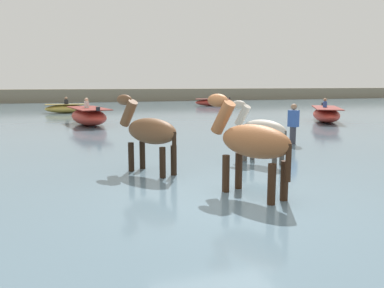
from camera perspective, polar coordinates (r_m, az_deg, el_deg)
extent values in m
plane|color=#666051|center=(7.12, 5.22, -9.87)|extent=(120.00, 120.00, 0.00)
cube|color=slate|center=(16.55, -8.46, 1.41)|extent=(90.00, 90.00, 0.31)
ellipsoid|color=brown|center=(6.82, 9.22, 0.39)|extent=(1.05, 1.55, 0.59)
cylinder|color=black|center=(7.18, 4.97, -5.55)|extent=(0.14, 0.14, 1.00)
cylinder|color=black|center=(7.43, 6.85, -5.08)|extent=(0.14, 0.14, 1.00)
cylinder|color=black|center=(6.54, 11.57, -7.14)|extent=(0.14, 0.14, 1.00)
cylinder|color=black|center=(6.82, 13.36, -6.54)|extent=(0.14, 0.14, 1.00)
cylinder|color=brown|center=(7.28, 4.58, 3.94)|extent=(0.43, 0.59, 0.67)
ellipsoid|color=brown|center=(7.37, 3.78, 6.40)|extent=(0.39, 0.55, 0.25)
cylinder|color=black|center=(6.46, 13.96, -2.68)|extent=(0.09, 0.09, 0.63)
ellipsoid|color=beige|center=(9.79, 10.48, 2.02)|extent=(0.96, 1.36, 0.52)
cylinder|color=#45423C|center=(10.05, 7.76, -1.77)|extent=(0.12, 0.12, 0.88)
cylinder|color=#45423C|center=(10.29, 8.85, -1.54)|extent=(0.12, 0.12, 0.88)
cylinder|color=#45423C|center=(9.51, 12.01, -2.48)|extent=(0.12, 0.12, 0.88)
cylinder|color=#45423C|center=(9.77, 13.05, -2.23)|extent=(0.12, 0.12, 0.88)
cylinder|color=beige|center=(10.17, 7.44, 4.20)|extent=(0.39, 0.52, 0.59)
ellipsoid|color=beige|center=(10.24, 6.91, 5.76)|extent=(0.36, 0.48, 0.22)
cylinder|color=#45423C|center=(9.47, 13.44, 0.24)|extent=(0.08, 0.08, 0.56)
ellipsoid|color=brown|center=(8.54, -5.97, 1.90)|extent=(1.17, 1.47, 0.57)
cylinder|color=black|center=(8.92, -8.90, -2.86)|extent=(0.13, 0.13, 0.97)
cylinder|color=black|center=(9.14, -7.28, -2.54)|extent=(0.13, 0.13, 0.97)
cylinder|color=black|center=(8.21, -4.33, -3.81)|extent=(0.13, 0.13, 0.97)
cylinder|color=black|center=(8.45, -2.70, -3.43)|extent=(0.13, 0.13, 0.97)
cylinder|color=brown|center=(9.06, -9.29, 4.51)|extent=(0.47, 0.56, 0.65)
ellipsoid|color=brown|center=(9.15, -9.91, 6.42)|extent=(0.43, 0.52, 0.24)
cylinder|color=black|center=(8.11, -2.63, -0.31)|extent=(0.09, 0.09, 0.61)
ellipsoid|color=#BC382D|center=(19.29, -14.95, 3.89)|extent=(2.06, 3.95, 0.78)
cube|color=maroon|center=(19.26, -15.00, 5.10)|extent=(1.98, 3.79, 0.04)
cube|color=black|center=(17.51, -13.64, 5.03)|extent=(0.18, 0.15, 0.18)
cube|color=white|center=(19.24, -15.21, 5.59)|extent=(0.22, 0.29, 0.30)
sphere|color=beige|center=(19.23, -15.24, 6.30)|extent=(0.18, 0.18, 0.18)
ellipsoid|color=gold|center=(27.59, -17.94, 4.94)|extent=(2.83, 1.10, 0.55)
cube|color=olive|center=(27.58, -17.97, 5.56)|extent=(2.71, 1.05, 0.04)
cube|color=#232328|center=(27.61, -17.99, 5.91)|extent=(0.27, 0.19, 0.30)
sphere|color=#A37556|center=(27.60, -18.01, 6.41)|extent=(0.18, 0.18, 0.18)
ellipsoid|color=#BC382D|center=(34.34, 3.06, 6.08)|extent=(3.23, 2.40, 0.58)
cube|color=maroon|center=(34.32, 3.07, 6.60)|extent=(3.10, 2.31, 0.04)
cube|color=black|center=(34.16, 5.56, 6.68)|extent=(0.18, 0.20, 0.18)
ellipsoid|color=#BC382D|center=(21.36, 19.11, 4.06)|extent=(3.12, 4.05, 0.70)
cube|color=maroon|center=(21.34, 19.16, 5.05)|extent=(3.00, 3.89, 0.04)
cube|color=black|center=(23.22, 18.67, 5.52)|extent=(0.20, 0.19, 0.18)
cube|color=#3356A8|center=(21.32, 18.94, 5.52)|extent=(0.29, 0.32, 0.30)
sphere|color=#A37556|center=(21.31, 18.97, 6.16)|extent=(0.18, 0.18, 0.18)
cylinder|color=#383842|center=(13.18, 14.56, 0.57)|extent=(0.20, 0.20, 0.88)
cube|color=#3356A8|center=(13.10, 14.68, 3.64)|extent=(0.31, 0.37, 0.54)
sphere|color=#A37556|center=(13.08, 14.74, 5.30)|extent=(0.20, 0.20, 0.20)
cube|color=gray|center=(43.99, -14.50, 6.74)|extent=(80.00, 2.40, 1.67)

